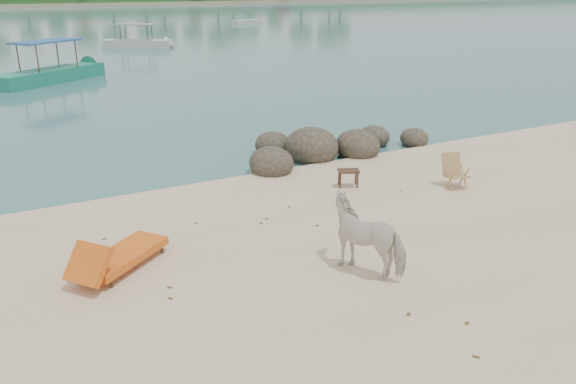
% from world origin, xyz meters
% --- Properties ---
extents(water, '(400.00, 400.00, 0.00)m').
position_xyz_m(water, '(0.00, 90.00, 0.00)').
color(water, '#346668').
rests_on(water, ground).
extents(boulders, '(6.45, 3.02, 1.19)m').
position_xyz_m(boulders, '(3.09, 6.72, 0.23)').
color(boulders, '#322C21').
rests_on(boulders, ground).
extents(cow, '(1.39, 1.74, 1.34)m').
position_xyz_m(cow, '(0.04, 0.07, 0.67)').
color(cow, silver).
rests_on(cow, ground).
extents(side_table, '(0.64, 0.55, 0.44)m').
position_xyz_m(side_table, '(2.17, 3.93, 0.22)').
color(side_table, '#362715').
rests_on(side_table, ground).
extents(lounge_chair, '(2.21, 1.95, 0.66)m').
position_xyz_m(lounge_chair, '(-3.88, 2.25, 0.33)').
color(lounge_chair, orange).
rests_on(lounge_chair, ground).
extents(deck_chair, '(0.69, 0.73, 0.86)m').
position_xyz_m(deck_chair, '(4.58, 2.56, 0.43)').
color(deck_chair, '#AD7E56').
rests_on(deck_chair, ground).
extents(boat_near, '(6.74, 5.54, 3.48)m').
position_xyz_m(boat_near, '(-2.63, 25.20, 1.74)').
color(boat_near, '#1B7D63').
rests_on(boat_near, water).
extents(boat_mid, '(5.97, 4.45, 3.00)m').
position_xyz_m(boat_mid, '(5.57, 39.96, 1.50)').
color(boat_mid, beige).
rests_on(boat_mid, water).
extents(boat_far, '(4.87, 2.71, 0.56)m').
position_xyz_m(boat_far, '(25.11, 61.92, 0.28)').
color(boat_far, '#BABAB6').
rests_on(boat_far, water).
extents(dead_leaves, '(8.76, 7.06, 0.00)m').
position_xyz_m(dead_leaves, '(-1.02, 0.18, 0.01)').
color(dead_leaves, brown).
rests_on(dead_leaves, ground).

